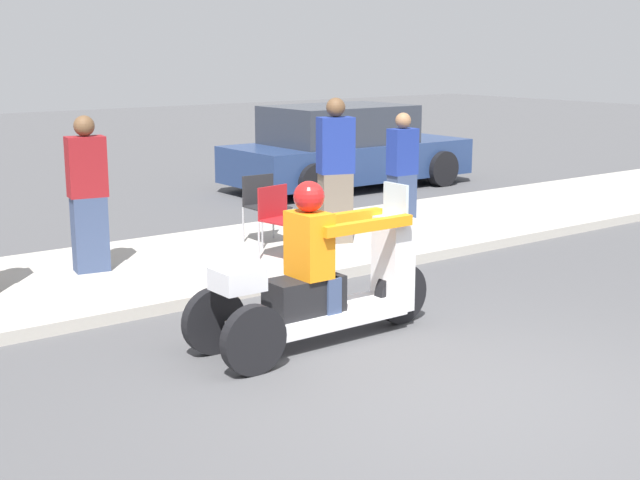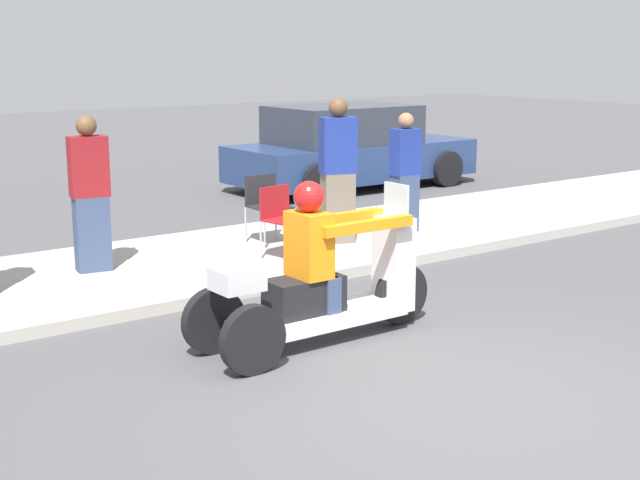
{
  "view_description": "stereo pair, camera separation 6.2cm",
  "coord_description": "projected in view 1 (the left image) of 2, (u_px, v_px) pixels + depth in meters",
  "views": [
    {
      "loc": [
        -4.5,
        -4.15,
        2.49
      ],
      "look_at": [
        -0.13,
        1.68,
        0.9
      ],
      "focal_mm": 50.0,
      "sensor_mm": 36.0,
      "label": 1
    },
    {
      "loc": [
        -4.45,
        -4.19,
        2.49
      ],
      "look_at": [
        -0.13,
        1.68,
        0.9
      ],
      "focal_mm": 50.0,
      "sensor_mm": 36.0,
      "label": 2
    }
  ],
  "objects": [
    {
      "name": "sidewalk_strip",
      "position": [
        173.0,
        267.0,
        9.99
      ],
      "size": [
        28.0,
        2.8,
        0.12
      ],
      "color": "#B2ADA3",
      "rests_on": "ground"
    },
    {
      "name": "spectator_end_of_line",
      "position": [
        335.0,
        174.0,
        10.81
      ],
      "size": [
        0.48,
        0.37,
        1.77
      ],
      "color": "#726656",
      "rests_on": "sidewalk_strip"
    },
    {
      "name": "ground_plane",
      "position": [
        474.0,
        399.0,
        6.41
      ],
      "size": [
        60.0,
        60.0,
        0.0
      ],
      "primitive_type": "plane",
      "color": "#4C4C4F"
    },
    {
      "name": "motorcycle_trike",
      "position": [
        320.0,
        286.0,
        7.54
      ],
      "size": [
        2.34,
        0.71,
        1.41
      ],
      "color": "black",
      "rests_on": "ground"
    },
    {
      "name": "spectator_near_curb",
      "position": [
        88.0,
        197.0,
        9.42
      ],
      "size": [
        0.43,
        0.3,
        1.66
      ],
      "color": "#38476B",
      "rests_on": "sidewalk_strip"
    },
    {
      "name": "spectator_far_back",
      "position": [
        402.0,
        175.0,
        11.47
      ],
      "size": [
        0.37,
        0.23,
        1.54
      ],
      "color": "#38476B",
      "rests_on": "sidewalk_strip"
    },
    {
      "name": "folding_chair_set_back",
      "position": [
        280.0,
        215.0,
        10.05
      ],
      "size": [
        0.53,
        0.53,
        0.82
      ],
      "color": "#A5A8AD",
      "rests_on": "sidewalk_strip"
    },
    {
      "name": "folding_chair_curbside",
      "position": [
        263.0,
        202.0,
        10.9
      ],
      "size": [
        0.47,
        0.47,
        0.82
      ],
      "color": "#A5A8AD",
      "rests_on": "sidewalk_strip"
    },
    {
      "name": "parked_car_lot_right",
      "position": [
        345.0,
        149.0,
        15.84
      ],
      "size": [
        4.43,
        2.05,
        1.47
      ],
      "color": "navy",
      "rests_on": "ground"
    }
  ]
}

